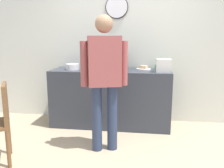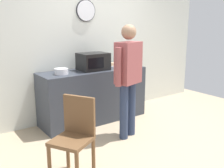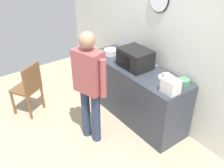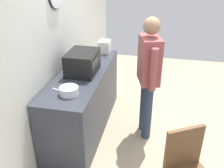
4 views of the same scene
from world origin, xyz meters
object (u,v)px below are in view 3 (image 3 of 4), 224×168
Objects in this scene: microwave at (135,58)px; toaster at (171,86)px; salad_bowl at (184,82)px; wooden_chair at (29,87)px; person_standing at (89,81)px; spoon_utensil at (120,53)px; cereal_bowl at (110,52)px; sandwich_plate at (166,77)px; fork_utensil at (153,65)px.

toaster is (0.84, -0.11, -0.05)m from microwave.
wooden_chair is (-1.91, -1.60, -0.45)m from salad_bowl.
person_standing is 1.84× the size of wooden_chair.
person_standing is 1.36m from wooden_chair.
spoon_utensil is 0.10× the size of person_standing.
cereal_bowl is 1.00× the size of toaster.
sandwich_plate is 0.14× the size of person_standing.
sandwich_plate reaches higher than fork_utensil.
person_standing reaches higher than sandwich_plate.
toaster is 0.13× the size of person_standing.
cereal_bowl is 0.18m from spoon_utensil.
wooden_chair is at bearing -126.33° from fork_utensil.
salad_bowl is 1.44m from cereal_bowl.
spoon_utensil is at bearing -176.90° from salad_bowl.
cereal_bowl reaches higher than sandwich_plate.
microwave is at bearing 172.67° from toaster.
toaster reaches higher than spoon_utensil.
wooden_chair is at bearing -140.07° from salad_bowl.
person_standing reaches higher than wooden_chair.
fork_utensil is (-0.72, 0.39, -0.10)m from toaster.
microwave reaches higher than fork_utensil.
person_standing reaches higher than fork_utensil.
toaster is at bearing -7.33° from microwave.
person_standing is (-0.48, -1.03, 0.05)m from sandwich_plate.
spoon_utensil is at bearing 170.07° from toaster.
sandwich_plate is at bearing 42.94° from wooden_chair.
fork_utensil reaches higher than wooden_chair.
microwave is 0.63m from cereal_bowl.
cereal_bowl is 1.29× the size of fork_utensil.
microwave reaches higher than spoon_utensil.
sandwich_plate is 0.27m from salad_bowl.
sandwich_plate reaches higher than wooden_chair.
salad_bowl is 0.18× the size of wooden_chair.
microwave is 3.03× the size of salad_bowl.
fork_utensil is (0.74, 0.31, -0.04)m from cereal_bowl.
microwave is 0.29× the size of person_standing.
toaster is 1.42m from spoon_utensil.
sandwich_plate is at bearing -18.83° from fork_utensil.
wooden_chair is (-1.11, -1.39, -0.56)m from microwave.
sandwich_plate is at bearing 0.33° from spoon_utensil.
sandwich_plate is 0.25× the size of wooden_chair.
spoon_utensil is (-1.36, -0.07, -0.03)m from salad_bowl.
microwave is 1.86m from wooden_chair.
spoon_utensil is at bearing 121.09° from person_standing.
microwave reaches higher than cereal_bowl.
cereal_bowl is (-1.42, -0.24, 0.01)m from salad_bowl.
salad_bowl is at bearing 14.32° from sandwich_plate.
microwave is 0.90m from person_standing.
microwave reaches higher than toaster.
spoon_utensil is at bearing 166.22° from microwave.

